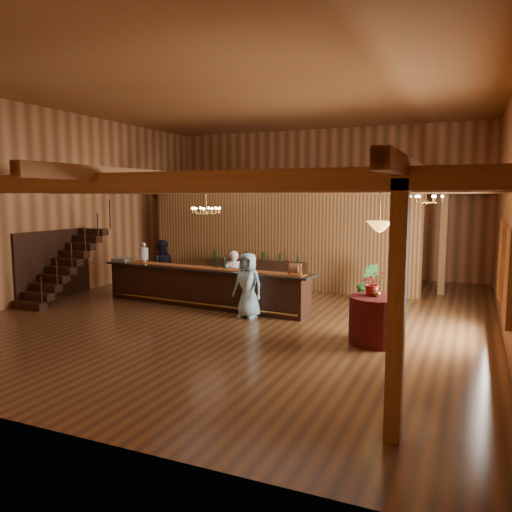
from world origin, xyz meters
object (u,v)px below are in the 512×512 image
at_px(chandelier_left, 206,210).
at_px(chandelier_right, 426,199).
at_px(bartender, 234,277).
at_px(guest, 248,285).
at_px(beverage_dispenser, 144,253).
at_px(floor_plant, 368,283).
at_px(tasting_bar, 203,286).
at_px(pendant_lamp, 380,226).
at_px(round_table, 377,320).
at_px(raffle_drum, 295,268).
at_px(staff_second, 162,268).
at_px(backbar_shelf, 255,275).

height_order(chandelier_left, chandelier_right, same).
height_order(chandelier_right, bartender, chandelier_right).
relative_size(chandelier_right, guest, 0.49).
height_order(beverage_dispenser, guest, beverage_dispenser).
bearing_deg(bartender, floor_plant, -178.40).
relative_size(tasting_bar, pendant_lamp, 7.13).
distance_m(tasting_bar, chandelier_right, 6.20).
distance_m(beverage_dispenser, round_table, 7.38).
distance_m(tasting_bar, raffle_drum, 2.83).
bearing_deg(staff_second, chandelier_right, 155.59).
relative_size(raffle_drum, round_table, 0.30).
relative_size(tasting_bar, guest, 3.97).
distance_m(pendant_lamp, guest, 3.80).
bearing_deg(raffle_drum, floor_plant, 62.37).
height_order(tasting_bar, round_table, tasting_bar).
bearing_deg(guest, beverage_dispenser, 174.07).
xyz_separation_m(raffle_drum, floor_plant, (1.31, 2.51, -0.67)).
bearing_deg(pendant_lamp, round_table, 0.00).
height_order(beverage_dispenser, staff_second, staff_second).
relative_size(pendant_lamp, floor_plant, 0.79).
bearing_deg(raffle_drum, beverage_dispenser, 173.98).
xyz_separation_m(chandelier_left, pendant_lamp, (5.19, -2.25, -0.20)).
distance_m(tasting_bar, staff_second, 2.05).
height_order(staff_second, floor_plant, staff_second).
bearing_deg(chandelier_right, beverage_dispenser, -172.68).
bearing_deg(pendant_lamp, backbar_shelf, 136.15).
xyz_separation_m(bartender, guest, (1.07, -1.40, 0.07)).
bearing_deg(chandelier_left, round_table, -23.42).
relative_size(chandelier_left, floor_plant, 0.70).
xyz_separation_m(beverage_dispenser, chandelier_right, (7.70, 0.99, 1.58)).
xyz_separation_m(pendant_lamp, guest, (-3.32, 0.96, -1.59)).
height_order(chandelier_right, pendant_lamp, same).
bearing_deg(guest, pendant_lamp, -8.17).
distance_m(beverage_dispenser, pendant_lamp, 7.40).
relative_size(round_table, staff_second, 0.66).
height_order(backbar_shelf, floor_plant, floor_plant).
bearing_deg(floor_plant, bartender, -156.13).
distance_m(tasting_bar, chandelier_left, 2.16).
distance_m(raffle_drum, floor_plant, 2.91).
bearing_deg(chandelier_right, backbar_shelf, 163.06).
distance_m(chandelier_right, pendant_lamp, 2.99).
bearing_deg(guest, chandelier_right, 33.92).
bearing_deg(tasting_bar, chandelier_left, 114.83).
distance_m(round_table, chandelier_left, 6.04).
height_order(chandelier_left, floor_plant, chandelier_left).
distance_m(backbar_shelf, floor_plant, 3.78).
bearing_deg(round_table, backbar_shelf, 136.15).
xyz_separation_m(pendant_lamp, bartender, (-4.39, 2.35, -1.66)).
height_order(chandelier_left, pendant_lamp, same).
xyz_separation_m(beverage_dispenser, floor_plant, (6.15, 2.00, -0.78)).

